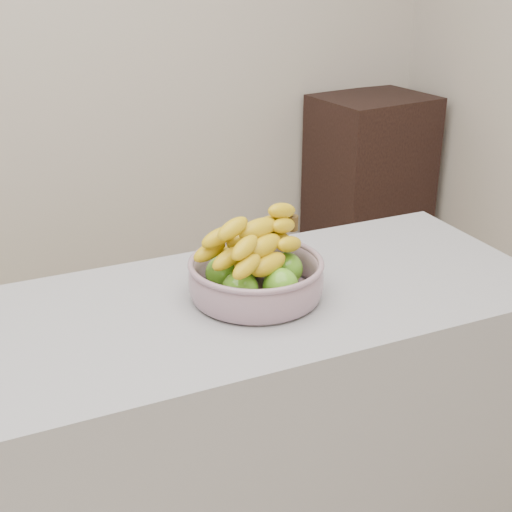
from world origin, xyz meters
The scene contains 3 objects.
counter centered at (0.00, 0.21, 0.45)m, with size 2.00×0.60×0.90m, color #A1A2AA.
cabinet centered at (1.65, 1.78, 0.48)m, with size 0.53×0.43×0.96m, color black.
fruit_bowl centered at (0.31, 0.21, 0.96)m, with size 0.31×0.31×0.19m.
Camera 1 is at (-0.28, -1.11, 1.64)m, focal length 50.00 mm.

